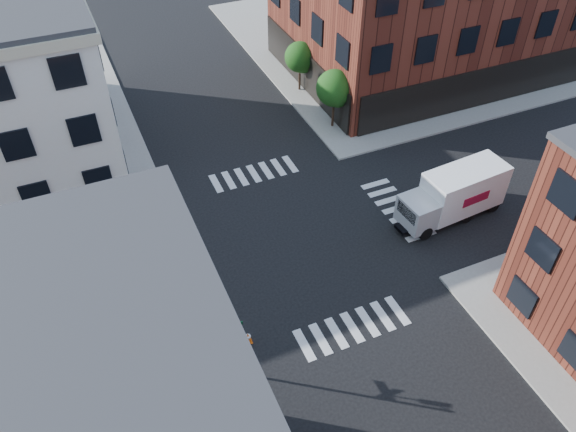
# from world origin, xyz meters

# --- Properties ---
(ground) EXTENTS (120.00, 120.00, 0.00)m
(ground) POSITION_xyz_m (0.00, 0.00, 0.00)
(ground) COLOR black
(ground) RESTS_ON ground
(sidewalk_ne) EXTENTS (30.00, 30.00, 0.15)m
(sidewalk_ne) POSITION_xyz_m (21.00, 21.00, 0.07)
(sidewalk_ne) COLOR gray
(sidewalk_ne) RESTS_ON ground
(tree_near) EXTENTS (2.69, 2.69, 4.49)m
(tree_near) POSITION_xyz_m (7.56, 9.98, 3.16)
(tree_near) COLOR black
(tree_near) RESTS_ON ground
(tree_far) EXTENTS (2.43, 2.43, 4.07)m
(tree_far) POSITION_xyz_m (7.56, 15.98, 2.87)
(tree_far) COLOR black
(tree_far) RESTS_ON ground
(signal_pole) EXTENTS (1.29, 1.24, 4.60)m
(signal_pole) POSITION_xyz_m (-6.72, -6.68, 2.86)
(signal_pole) COLOR black
(signal_pole) RESTS_ON ground
(box_truck) EXTENTS (7.30, 2.71, 3.24)m
(box_truck) POSITION_xyz_m (9.72, -1.82, 1.69)
(box_truck) COLOR white
(box_truck) RESTS_ON ground
(traffic_cone) EXTENTS (0.39, 0.39, 0.70)m
(traffic_cone) POSITION_xyz_m (-5.17, -5.70, 0.34)
(traffic_cone) COLOR #DD5109
(traffic_cone) RESTS_ON ground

